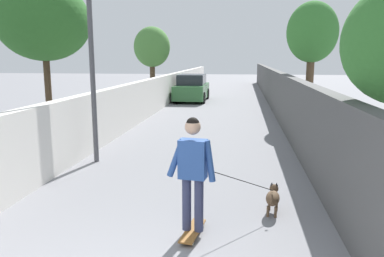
{
  "coord_description": "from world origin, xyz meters",
  "views": [
    {
      "loc": [
        -2.9,
        -1.24,
        2.53
      ],
      "look_at": [
        5.15,
        -0.17,
        1.0
      ],
      "focal_mm": 35.48,
      "sensor_mm": 36.0,
      "label": 1
    }
  ],
  "objects_px": {
    "tree_right_far": "(312,34)",
    "car_near": "(192,89)",
    "skateboard": "(193,231)",
    "tree_left_distant": "(43,22)",
    "dog": "(273,197)",
    "tree_left_mid": "(152,48)",
    "person_skateboarder": "(193,166)",
    "lamp_post": "(90,29)"
  },
  "relations": [
    {
      "from": "tree_left_mid",
      "to": "skateboard",
      "type": "bearing_deg",
      "value": -164.82
    },
    {
      "from": "lamp_post",
      "to": "skateboard",
      "type": "distance_m",
      "value": 5.56
    },
    {
      "from": "tree_left_distant",
      "to": "skateboard",
      "type": "bearing_deg",
      "value": -137.28
    },
    {
      "from": "car_near",
      "to": "dog",
      "type": "bearing_deg",
      "value": -167.81
    },
    {
      "from": "person_skateboarder",
      "to": "dog",
      "type": "relative_size",
      "value": 1.23
    },
    {
      "from": "person_skateboarder",
      "to": "tree_right_far",
      "type": "bearing_deg",
      "value": -17.18
    },
    {
      "from": "tree_right_far",
      "to": "tree_left_distant",
      "type": "height_order",
      "value": "tree_right_far"
    },
    {
      "from": "dog",
      "to": "car_near",
      "type": "relative_size",
      "value": 0.34
    },
    {
      "from": "dog",
      "to": "person_skateboarder",
      "type": "bearing_deg",
      "value": 128.98
    },
    {
      "from": "lamp_post",
      "to": "person_skateboarder",
      "type": "xyz_separation_m",
      "value": [
        -3.61,
        -2.86,
        -2.14
      ]
    },
    {
      "from": "skateboard",
      "to": "person_skateboarder",
      "type": "relative_size",
      "value": 0.5
    },
    {
      "from": "tree_right_far",
      "to": "person_skateboarder",
      "type": "distance_m",
      "value": 11.61
    },
    {
      "from": "tree_left_distant",
      "to": "dog",
      "type": "xyz_separation_m",
      "value": [
        -4.39,
        -6.14,
        -3.24
      ]
    },
    {
      "from": "person_skateboarder",
      "to": "tree_left_mid",
      "type": "bearing_deg",
      "value": 15.18
    },
    {
      "from": "skateboard",
      "to": "car_near",
      "type": "bearing_deg",
      "value": 7.59
    },
    {
      "from": "lamp_post",
      "to": "dog",
      "type": "bearing_deg",
      "value": -123.05
    },
    {
      "from": "lamp_post",
      "to": "dog",
      "type": "height_order",
      "value": "lamp_post"
    },
    {
      "from": "tree_left_distant",
      "to": "skateboard",
      "type": "height_order",
      "value": "tree_left_distant"
    },
    {
      "from": "person_skateboarder",
      "to": "dog",
      "type": "height_order",
      "value": "person_skateboarder"
    },
    {
      "from": "tree_left_distant",
      "to": "tree_right_far",
      "type": "bearing_deg",
      "value": -56.46
    },
    {
      "from": "dog",
      "to": "tree_left_mid",
      "type": "bearing_deg",
      "value": 19.95
    },
    {
      "from": "tree_left_mid",
      "to": "lamp_post",
      "type": "bearing_deg",
      "value": -172.65
    },
    {
      "from": "lamp_post",
      "to": "car_near",
      "type": "xyz_separation_m",
      "value": [
        13.37,
        -0.6,
        -2.47
      ]
    },
    {
      "from": "tree_left_distant",
      "to": "lamp_post",
      "type": "relative_size",
      "value": 0.98
    },
    {
      "from": "skateboard",
      "to": "car_near",
      "type": "relative_size",
      "value": 0.21
    },
    {
      "from": "tree_right_far",
      "to": "car_near",
      "type": "distance_m",
      "value": 8.75
    },
    {
      "from": "dog",
      "to": "car_near",
      "type": "distance_m",
      "value": 16.39
    },
    {
      "from": "skateboard",
      "to": "dog",
      "type": "relative_size",
      "value": 0.61
    },
    {
      "from": "tree_left_distant",
      "to": "skateboard",
      "type": "xyz_separation_m",
      "value": [
        -5.35,
        -4.94,
        -3.44
      ]
    },
    {
      "from": "tree_left_mid",
      "to": "tree_left_distant",
      "type": "relative_size",
      "value": 0.92
    },
    {
      "from": "tree_right_far",
      "to": "dog",
      "type": "xyz_separation_m",
      "value": [
        -9.89,
        2.16,
        -3.17
      ]
    },
    {
      "from": "tree_right_far",
      "to": "car_near",
      "type": "bearing_deg",
      "value": 42.53
    },
    {
      "from": "tree_right_far",
      "to": "car_near",
      "type": "height_order",
      "value": "tree_right_far"
    },
    {
      "from": "tree_left_distant",
      "to": "lamp_post",
      "type": "bearing_deg",
      "value": -129.99
    },
    {
      "from": "skateboard",
      "to": "lamp_post",
      "type": "bearing_deg",
      "value": 38.43
    },
    {
      "from": "lamp_post",
      "to": "skateboard",
      "type": "relative_size",
      "value": 5.73
    },
    {
      "from": "skateboard",
      "to": "car_near",
      "type": "xyz_separation_m",
      "value": [
        16.98,
        2.26,
        0.65
      ]
    },
    {
      "from": "skateboard",
      "to": "tree_left_distant",
      "type": "bearing_deg",
      "value": 42.72
    },
    {
      "from": "tree_left_distant",
      "to": "car_near",
      "type": "distance_m",
      "value": 12.25
    },
    {
      "from": "tree_right_far",
      "to": "lamp_post",
      "type": "bearing_deg",
      "value": 139.36
    },
    {
      "from": "tree_left_mid",
      "to": "person_skateboarder",
      "type": "height_order",
      "value": "tree_left_mid"
    },
    {
      "from": "lamp_post",
      "to": "person_skateboarder",
      "type": "height_order",
      "value": "lamp_post"
    }
  ]
}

